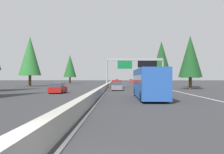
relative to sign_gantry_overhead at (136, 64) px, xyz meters
name	(u,v)px	position (x,y,z in m)	size (l,w,h in m)	color
ground_plane	(110,86)	(9.15, 6.04, -5.14)	(320.00, 320.00, 0.00)	#2D2D30
median_barrier	(110,83)	(29.15, 6.34, -4.69)	(180.00, 0.56, 0.90)	#9E9B93
shoulder_stripe_right	(150,85)	(19.15, -5.48, -5.13)	(160.00, 0.16, 0.01)	silver
shoulder_stripe_median	(111,85)	(19.15, 5.79, -5.13)	(160.00, 0.16, 0.01)	silver
sign_gantry_overhead	(136,64)	(0.00, 0.00, 0.00)	(0.50, 12.68, 6.46)	gray
bus_far_right	(149,82)	(-29.64, 0.76, -3.42)	(11.50, 2.55, 3.10)	#1E4793
sedan_distant_a	(117,86)	(-12.13, 4.11, -4.46)	(4.40, 1.80, 1.47)	slate
minivan_far_left	(117,84)	(-2.43, 4.17, -4.19)	(5.00, 1.95, 1.69)	maroon
sedan_mid_right	(117,81)	(78.89, 4.27, -4.46)	(4.40, 1.80, 1.47)	red
pickup_mid_left	(139,82)	(24.69, -2.95, -4.23)	(5.60, 2.00, 1.86)	silver
sedan_near_right	(131,81)	(73.33, -2.85, -4.46)	(4.40, 1.80, 1.47)	red
oncoming_near	(58,88)	(-20.28, 12.48, -4.46)	(4.40, 1.80, 1.47)	maroon
conifer_right_near	(190,57)	(-6.30, -10.16, 1.17)	(4.57, 4.57, 10.39)	#4C3823
conifer_right_mid	(190,61)	(3.79, -12.99, 0.85)	(4.34, 4.34, 9.87)	#4C3823
conifer_right_far	(161,58)	(30.43, -10.85, 3.69)	(6.39, 6.39, 14.52)	#4C3823
conifer_left_mid	(30,56)	(8.64, 26.36, 2.64)	(5.63, 5.63, 12.79)	#4C3823
conifer_left_far	(70,66)	(42.07, 22.26, 1.59)	(4.87, 4.87, 11.08)	#4C3823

